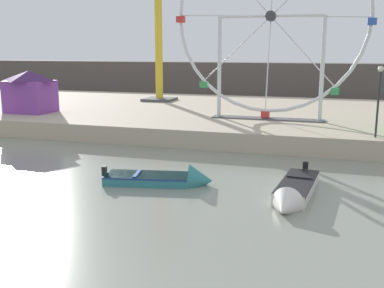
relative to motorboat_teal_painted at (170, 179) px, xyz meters
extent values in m
cube|color=#B7A88E|center=(-0.28, 18.27, 0.36)|extent=(110.00, 21.91, 1.18)
cube|color=#564C47|center=(-0.28, 37.61, 1.97)|extent=(140.00, 3.00, 4.40)
cube|color=teal|center=(-1.03, -0.20, -0.02)|extent=(4.12, 2.25, 0.42)
cube|color=navy|center=(-1.03, -0.20, 0.15)|extent=(4.09, 2.26, 0.08)
cone|color=teal|center=(1.39, 0.27, -0.02)|extent=(1.33, 1.63, 1.45)
cube|color=black|center=(-3.04, -0.59, 0.30)|extent=(0.24, 0.27, 0.44)
cube|color=navy|center=(-1.51, -0.29, 0.22)|extent=(0.41, 1.30, 0.06)
cube|color=silver|center=(5.70, 0.36, 0.03)|extent=(1.66, 4.50, 0.52)
cube|color=black|center=(5.70, 0.36, 0.26)|extent=(1.67, 4.46, 0.08)
cone|color=silver|center=(5.47, -2.42, 0.03)|extent=(1.33, 1.31, 1.24)
cube|color=black|center=(5.88, 2.66, 0.41)|extent=(0.26, 0.22, 0.44)
cube|color=black|center=(5.74, 0.91, 0.33)|extent=(1.12, 0.25, 0.06)
torus|color=silver|center=(2.49, 13.46, 8.04)|extent=(13.21, 0.24, 13.21)
cylinder|color=#38383D|center=(2.49, 13.46, 8.04)|extent=(0.70, 0.50, 0.70)
cylinder|color=silver|center=(2.41, 13.46, 4.79)|extent=(0.25, 0.08, 6.49)
cube|color=red|center=(2.32, 13.46, 1.27)|extent=(0.56, 0.48, 0.44)
cylinder|color=silver|center=(4.72, 13.46, 5.68)|extent=(4.52, 0.08, 4.76)
cube|color=#33934C|center=(6.96, 13.46, 3.05)|extent=(0.56, 0.48, 0.44)
cylinder|color=silver|center=(5.74, 13.46, 7.95)|extent=(6.49, 0.08, 0.25)
cube|color=#3356B7|center=(8.98, 13.46, 7.58)|extent=(0.56, 0.48, 0.44)
cylinder|color=silver|center=(-0.75, 13.46, 8.12)|extent=(6.49, 0.08, 0.25)
cube|color=red|center=(-3.99, 13.46, 7.93)|extent=(0.56, 0.48, 0.44)
cylinder|color=silver|center=(0.14, 13.46, 5.81)|extent=(4.76, 0.08, 4.52)
cube|color=#33934C|center=(-2.21, 13.46, 3.29)|extent=(0.56, 0.48, 0.44)
cylinder|color=silver|center=(-1.07, 13.46, 4.49)|extent=(0.28, 0.28, 7.09)
cylinder|color=silver|center=(6.06, 13.46, 4.49)|extent=(0.28, 0.28, 7.09)
cylinder|color=silver|center=(2.49, 13.46, 8.04)|extent=(7.14, 0.18, 0.18)
cube|color=#4C4C51|center=(2.49, 13.46, 0.99)|extent=(7.94, 1.20, 0.08)
cylinder|color=gold|center=(-9.17, 22.30, 7.55)|extent=(0.70, 0.70, 13.19)
cube|color=#4C4C51|center=(-9.17, 22.30, 1.07)|extent=(2.80, 2.80, 0.24)
cube|color=purple|center=(-15.79, 11.55, 2.19)|extent=(3.48, 2.84, 2.47)
pyramid|color=#462156|center=(-15.79, 11.55, 3.80)|extent=(3.83, 3.13, 0.80)
cylinder|color=#2D2D33|center=(9.33, 8.41, 2.80)|extent=(0.12, 0.12, 3.69)
sphere|color=#F2EACC|center=(9.33, 8.41, 4.78)|extent=(0.32, 0.32, 0.32)
camera|label=1|loc=(7.10, -19.40, 5.92)|focal=43.55mm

